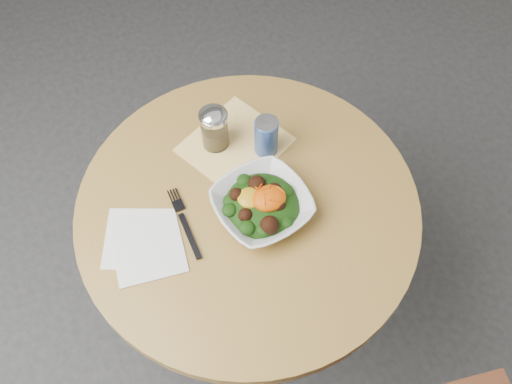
% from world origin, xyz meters
% --- Properties ---
extents(ground, '(6.00, 6.00, 0.00)m').
position_xyz_m(ground, '(0.00, 0.00, 0.00)').
color(ground, '#2C2C2E').
rests_on(ground, ground).
extents(table, '(0.90, 0.90, 0.75)m').
position_xyz_m(table, '(0.00, 0.00, 0.55)').
color(table, black).
rests_on(table, ground).
extents(cloth_napkin, '(0.34, 0.33, 0.00)m').
position_xyz_m(cloth_napkin, '(0.04, 0.19, 0.75)').
color(cloth_napkin, '#FFA50D').
rests_on(cloth_napkin, table).
extents(paper_napkins, '(0.22, 0.24, 0.00)m').
position_xyz_m(paper_napkins, '(-0.28, -0.01, 0.75)').
color(paper_napkins, white).
rests_on(paper_napkins, table).
extents(salad_bowl, '(0.28, 0.28, 0.09)m').
position_xyz_m(salad_bowl, '(0.03, -0.03, 0.78)').
color(salad_bowl, silver).
rests_on(salad_bowl, table).
extents(fork, '(0.03, 0.22, 0.00)m').
position_xyz_m(fork, '(-0.17, 0.01, 0.76)').
color(fork, black).
rests_on(fork, table).
extents(spice_shaker, '(0.08, 0.08, 0.14)m').
position_xyz_m(spice_shaker, '(-0.01, 0.22, 0.82)').
color(spice_shaker, silver).
rests_on(spice_shaker, table).
extents(beverage_can, '(0.06, 0.06, 0.12)m').
position_xyz_m(beverage_can, '(0.11, 0.15, 0.81)').
color(beverage_can, navy).
rests_on(beverage_can, table).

